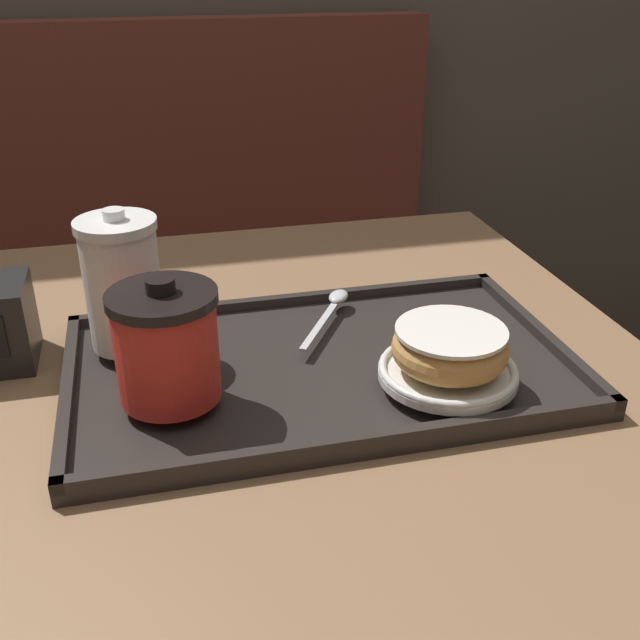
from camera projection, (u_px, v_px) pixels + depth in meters
booth_bench at (186, 341)px, 1.73m from camera, size 1.19×0.44×1.00m
cafe_table at (285, 499)px, 0.89m from camera, size 0.83×0.89×0.73m
serving_tray at (320, 368)px, 0.79m from camera, size 0.52×0.31×0.02m
coffee_cup_front at (166, 345)px, 0.69m from camera, size 0.10×0.10×0.12m
coffee_cup_rear at (123, 283)px, 0.78m from camera, size 0.08×0.08×0.15m
plate_with_chocolate_donut at (448, 371)px, 0.74m from camera, size 0.14×0.14×0.01m
donut_chocolate_glazed at (450, 347)px, 0.73m from camera, size 0.11×0.11×0.04m
spoon at (333, 305)px, 0.88m from camera, size 0.09×0.14×0.01m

